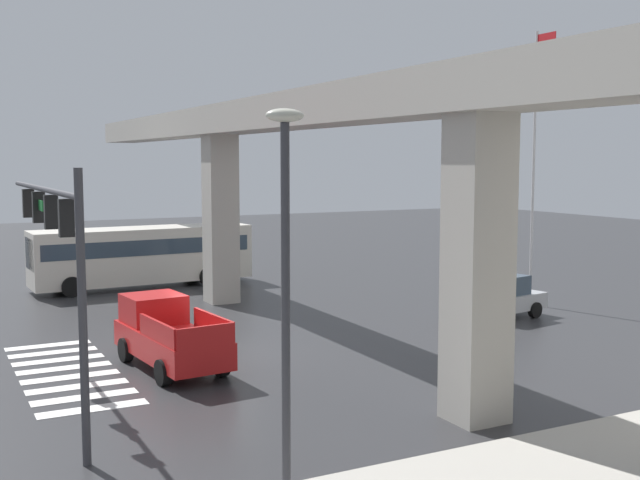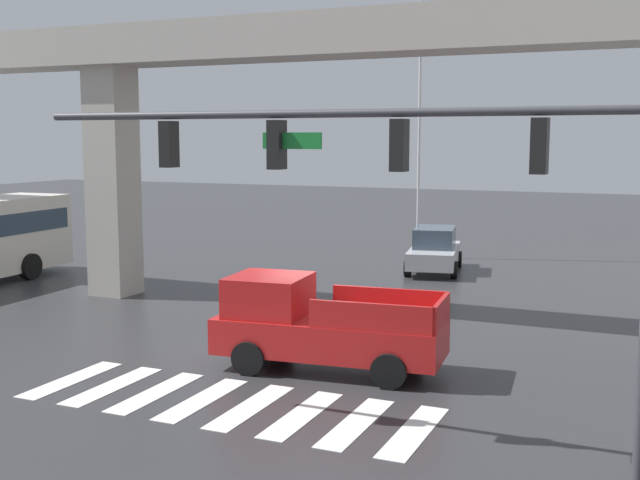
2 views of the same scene
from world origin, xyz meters
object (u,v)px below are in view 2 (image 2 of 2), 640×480
Objects in this scene: pickup_truck at (317,326)px; sedan_silver at (434,250)px; traffic_signal_mast at (407,171)px; flagpole at (422,101)px.

sedan_silver is at bearing 94.71° from pickup_truck.
flagpole reaches higher than traffic_signal_mast.
traffic_signal_mast reaches higher than sedan_silver.
flagpole reaches higher than sedan_silver.
traffic_signal_mast is at bearing -76.04° from sedan_silver.
traffic_signal_mast is (4.38, -17.64, 3.83)m from sedan_silver.
pickup_truck is 0.45× the size of flagpole.
pickup_truck reaches higher than sedan_silver.
traffic_signal_mast is 21.77m from flagpole.
flagpole is (-5.94, 20.84, 2.05)m from traffic_signal_mast.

